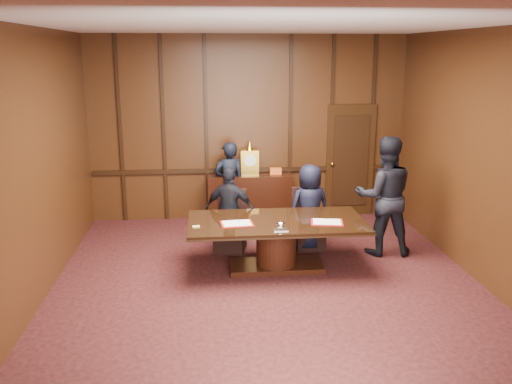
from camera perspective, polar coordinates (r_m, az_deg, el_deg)
The scene contains 13 objects.
room at distance 7.12m, azimuth 1.92°, elevation 2.77°, with size 7.00×7.04×3.50m.
sideboard at distance 10.42m, azimuth -0.66°, elevation -0.40°, with size 1.60×0.45×1.54m.
conference_table at distance 8.09m, azimuth 2.15°, elevation -4.70°, with size 2.62×1.32×0.76m.
folder_left at distance 7.84m, azimuth -2.04°, elevation -3.34°, with size 0.49×0.37×0.02m.
folder_right at distance 7.97m, azimuth 7.47°, elevation -3.16°, with size 0.51×0.41×0.02m.
inkstand at distance 7.57m, azimuth 2.62°, elevation -3.64°, with size 0.20×0.14×0.12m.
notepad at distance 7.75m, azimuth -6.33°, elevation -3.64°, with size 0.10×0.07×0.01m, color #DBCD6B.
chair_left at distance 8.93m, azimuth -2.70°, elevation -4.29°, with size 0.58×0.58×0.99m.
chair_right at distance 9.08m, azimuth 5.48°, elevation -4.03°, with size 0.52×0.52×0.99m.
signatory_left at distance 8.73m, azimuth -2.75°, elevation -1.91°, with size 0.82×0.34×1.40m, color black.
signatory_right at distance 8.88m, azimuth 5.65°, elevation -1.61°, with size 0.70×0.45×1.43m, color black.
witness_left at distance 10.17m, azimuth -2.84°, elevation 0.94°, with size 0.57×0.38×1.57m, color black.
witness_right at distance 8.82m, azimuth 13.35°, elevation -0.41°, with size 0.93×0.72×1.91m, color black.
Camera 1 is at (-0.82, -6.77, 3.18)m, focal length 38.00 mm.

